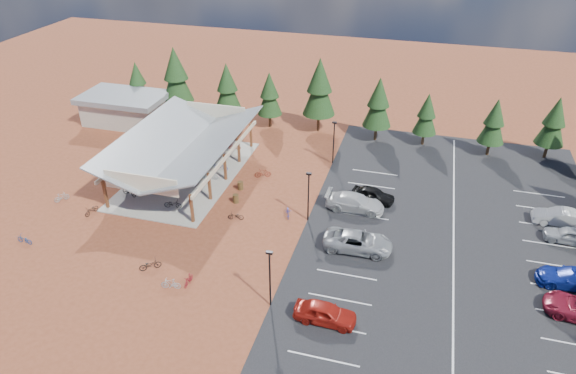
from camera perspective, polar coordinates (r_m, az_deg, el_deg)
The scene contains 43 objects.
ground at distance 48.98m, azimuth -4.05°, elevation -4.01°, with size 140.00×140.00×0.00m, color brown.
asphalt_lot at distance 49.51m, azimuth 17.92°, elevation -5.20°, with size 27.00×44.00×0.04m, color black.
concrete_pad at distance 57.94m, azimuth -11.13°, elevation 1.44°, with size 10.60×18.60×0.10m, color gray.
bike_pavilion at distance 56.22m, azimuth -11.52°, elevation 4.79°, with size 11.65×19.40×4.97m.
outbuilding at distance 72.30m, azimuth -17.65°, elevation 8.36°, with size 11.00×7.00×3.90m.
lamp_post_0 at distance 38.36m, azimuth -2.03°, elevation -9.74°, with size 0.50×0.25×5.14m.
lamp_post_1 at distance 47.75m, azimuth 2.29°, elevation -0.69°, with size 0.50×0.25×5.14m.
lamp_post_2 at distance 58.11m, azimuth 5.11°, elevation 5.27°, with size 0.50×0.25×5.14m.
trash_bin_0 at distance 51.93m, azimuth -5.82°, elevation -1.29°, with size 0.60×0.60×0.90m, color #473519.
trash_bin_1 at distance 54.09m, azimuth -5.30°, elevation 0.16°, with size 0.60×0.60×0.90m, color #473519.
pine_0 at distance 75.05m, azimuth -16.38°, elevation 11.21°, with size 3.00×3.00×7.00m.
pine_1 at distance 70.89m, azimuth -12.35°, elevation 12.04°, with size 4.17×4.17×9.71m.
pine_2 at distance 68.23m, azimuth -6.77°, elevation 10.97°, with size 3.51×3.51×8.18m.
pine_3 at distance 66.85m, azimuth -2.06°, elevation 10.29°, with size 3.17×3.17×7.38m.
pine_4 at distance 65.23m, azimuth 3.52°, elevation 11.00°, with size 4.13×4.13×9.61m.
pine_5 at distance 63.71m, azimuth 10.02°, elevation 9.23°, with size 3.50×3.50×8.14m.
pine_6 at distance 64.08m, azimuth 15.15°, elevation 7.85°, with size 2.85×2.85×6.64m.
pine_7 at distance 63.79m, azimuth 21.94°, elevation 6.79°, with size 3.02×3.02×7.04m.
pine_8 at distance 65.77m, azimuth 27.48°, elevation 6.48°, with size 3.23×3.23×7.53m.
bike_0 at distance 55.04m, azimuth -17.24°, elevation -0.49°, with size 0.64×1.82×0.96m, color black.
bike_1 at distance 56.91m, azimuth -14.02°, elevation 1.15°, with size 0.48×1.71×1.03m, color gray.
bike_2 at distance 59.35m, azimuth -11.16°, elevation 2.76°, with size 0.63×1.82×0.96m, color #23478B.
bike_3 at distance 61.87m, azimuth -10.54°, elevation 4.09°, with size 0.50×1.77×1.06m, color maroon.
bike_4 at distance 51.87m, azimuth -12.67°, elevation -1.84°, with size 0.62×1.78×0.94m, color black.
bike_5 at distance 56.07m, azimuth -8.66°, elevation 1.33°, with size 0.51×1.81×1.09m, color #92959A.
bike_6 at distance 57.81m, azimuth -7.48°, elevation 2.27°, with size 0.59×1.71×0.90m, color navy.
bike_7 at distance 62.17m, azimuth -6.04°, elevation 4.61°, with size 0.51×1.80×1.08m, color maroon.
bike_8 at distance 53.46m, azimuth -20.98°, elevation -2.41°, with size 0.58×1.66×0.87m, color black.
bike_9 at distance 56.77m, azimuth -23.85°, elevation -1.02°, with size 0.42×1.50×0.90m, color #989DA1.
bike_10 at distance 51.71m, azimuth -27.25°, elevation -5.22°, with size 0.56×1.59×0.84m, color navy.
bike_11 at distance 42.54m, azimuth -11.00°, elevation -10.10°, with size 0.42×1.48×0.89m, color maroon.
bike_12 at distance 44.68m, azimuth -15.07°, elevation -8.33°, with size 0.64×1.82×0.96m, color black.
bike_13 at distance 42.41m, azimuth -12.90°, elevation -10.43°, with size 0.46×1.62×0.97m, color #9FA2A7.
bike_14 at distance 49.61m, azimuth 0.01°, elevation -2.78°, with size 0.61×1.74×0.92m, color #252E96.
bike_15 at distance 56.11m, azimuth -2.82°, elevation 1.56°, with size 0.50×1.77×1.06m, color maroon.
bike_16 at distance 49.37m, azimuth -5.83°, elevation -3.23°, with size 0.53×1.52×0.80m, color black.
car_0 at distance 38.64m, azimuth 4.15°, elevation -13.78°, with size 1.85×4.61×1.57m, color maroon.
car_2 at distance 45.45m, azimuth 7.78°, elevation -6.02°, with size 2.78×6.03×1.67m, color gray.
car_3 at distance 50.71m, azimuth 7.44°, elevation -1.70°, with size 2.33×5.73×1.66m, color #B5B5B5.
car_4 at distance 52.42m, azimuth 9.45°, elevation -0.83°, with size 1.73×4.31×1.47m, color black.
car_7 at distance 47.16m, azimuth 29.12°, elevation -8.83°, with size 2.23×5.49×1.59m, color navy.
car_8 at distance 52.39m, azimuth 28.79°, elevation -4.71°, with size 1.73×4.29×1.46m, color #999CA0.
car_9 at distance 54.53m, azimuth 27.96°, elevation -2.98°, with size 1.67×4.80×1.58m, color #B8B8B8.
Camera 1 is at (14.17, -37.69, 27.89)m, focal length 32.00 mm.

